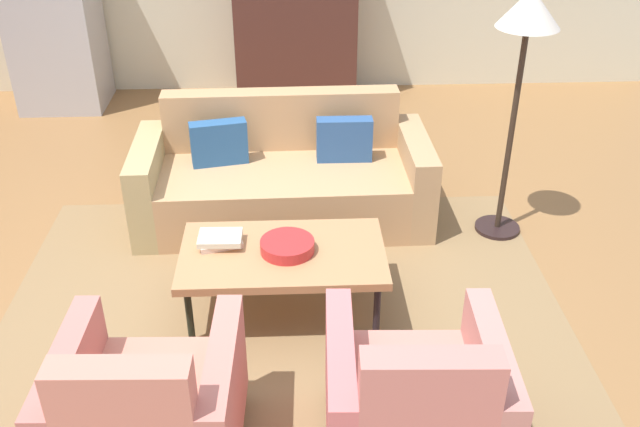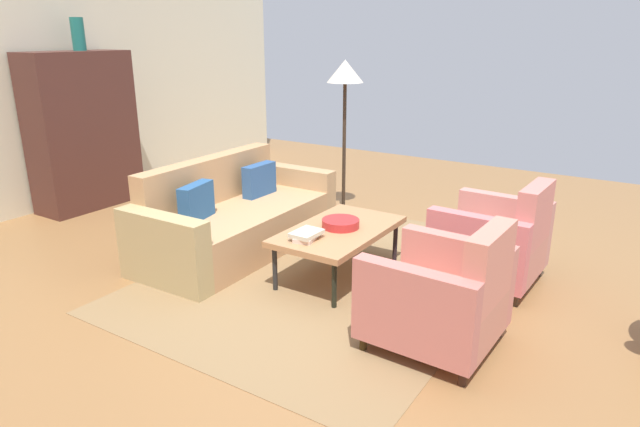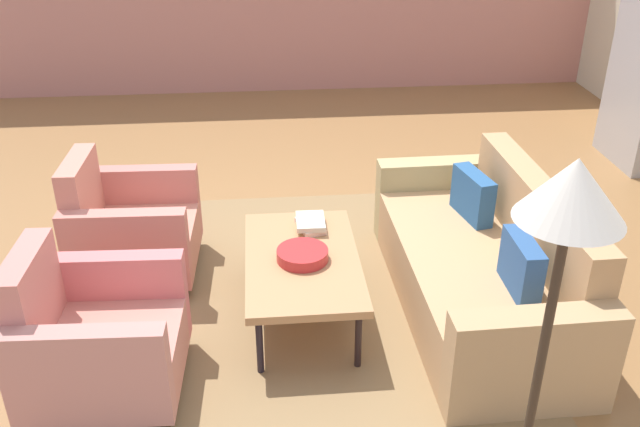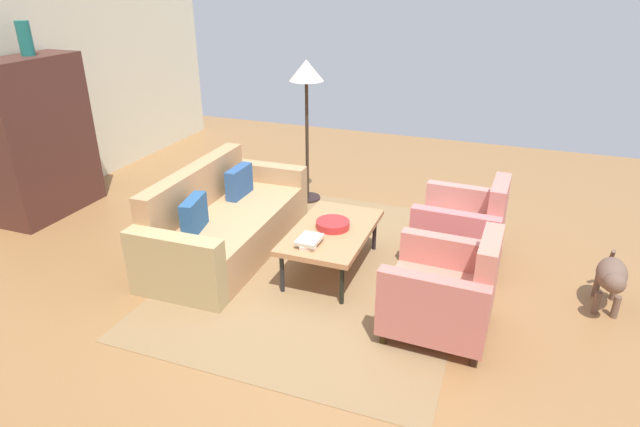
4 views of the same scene
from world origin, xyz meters
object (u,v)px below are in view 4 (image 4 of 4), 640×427
(armchair_left, at_px, (448,294))
(vase_tall, at_px, (25,38))
(cabinet, at_px, (39,139))
(couch, at_px, (222,224))
(dog, at_px, (612,277))
(book_stack, at_px, (309,241))
(coffee_table, at_px, (332,232))
(armchair_right, at_px, (466,230))
(fruit_bowl, at_px, (333,224))
(floor_lamp, at_px, (306,84))

(armchair_left, relative_size, vase_tall, 2.46)
(cabinet, height_order, vase_tall, vase_tall)
(couch, bearing_deg, cabinet, -94.30)
(vase_tall, bearing_deg, armchair_left, -100.01)
(dog, bearing_deg, book_stack, -72.61)
(vase_tall, bearing_deg, book_stack, -99.75)
(coffee_table, relative_size, vase_tall, 3.35)
(armchair_right, bearing_deg, coffee_table, 119.43)
(book_stack, bearing_deg, coffee_table, -12.48)
(book_stack, distance_m, cabinet, 3.56)
(armchair_right, bearing_deg, fruit_bowl, 118.32)
(couch, relative_size, armchair_left, 2.40)
(couch, xyz_separation_m, cabinet, (0.14, 2.39, 0.61))
(armchair_left, distance_m, book_stack, 1.28)
(fruit_bowl, height_order, dog, fruit_bowl)
(book_stack, bearing_deg, cabinet, 81.87)
(coffee_table, distance_m, armchair_right, 1.31)
(fruit_bowl, distance_m, cabinet, 3.60)
(fruit_bowl, xyz_separation_m, floor_lamp, (1.52, 0.86, 0.98))
(vase_tall, xyz_separation_m, floor_lamp, (1.31, -2.71, -0.54))
(floor_lamp, bearing_deg, armchair_right, -115.05)
(couch, distance_m, armchair_left, 2.43)
(armchair_right, xyz_separation_m, fruit_bowl, (-0.57, 1.17, 0.12))
(coffee_table, relative_size, cabinet, 0.67)
(vase_tall, distance_m, floor_lamp, 3.06)
(cabinet, bearing_deg, book_stack, -98.13)
(coffee_table, relative_size, book_stack, 4.32)
(coffee_table, height_order, dog, dog)
(armchair_left, distance_m, dog, 1.46)
(couch, relative_size, fruit_bowl, 6.68)
(armchair_right, distance_m, dog, 1.30)
(armchair_left, bearing_deg, vase_tall, 82.03)
(couch, distance_m, floor_lamp, 1.96)
(book_stack, relative_size, dog, 0.39)
(dog, bearing_deg, armchair_right, -103.60)
(armchair_left, relative_size, fruit_bowl, 2.78)
(armchair_right, height_order, fruit_bowl, armchair_right)
(fruit_bowl, xyz_separation_m, book_stack, (-0.39, 0.08, 0.00))
(coffee_table, relative_size, armchair_right, 1.36)
(book_stack, bearing_deg, dog, -77.56)
(armchair_left, relative_size, book_stack, 3.17)
(vase_tall, bearing_deg, dog, -90.49)
(book_stack, distance_m, vase_tall, 3.85)
(dog, bearing_deg, cabinet, -84.58)
(vase_tall, height_order, dog, vase_tall)
(armchair_left, height_order, fruit_bowl, armchair_left)
(armchair_right, bearing_deg, vase_tall, 96.70)
(armchair_left, bearing_deg, armchair_right, 2.04)
(armchair_left, xyz_separation_m, fruit_bowl, (0.63, 1.17, 0.12))
(book_stack, relative_size, floor_lamp, 0.16)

